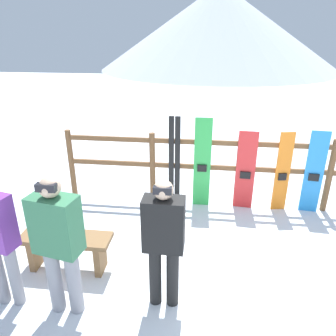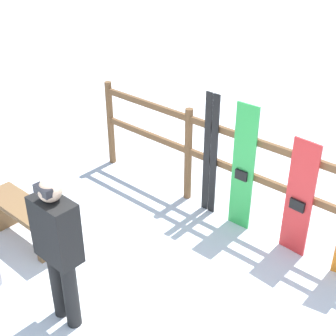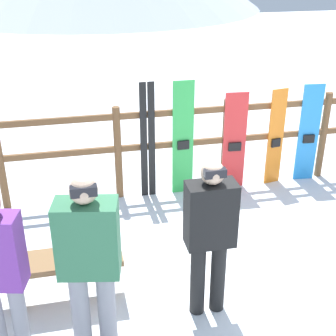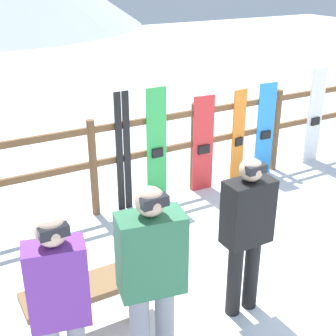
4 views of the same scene
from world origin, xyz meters
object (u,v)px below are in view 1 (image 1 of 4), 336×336
Objects in this scene: snowboard_green at (202,164)px; snowboard_blue at (314,173)px; bench at (66,245)px; snowboard_orange at (283,173)px; ski_pair_black at (174,162)px; person_plaid_green at (58,239)px; snowboard_red at (245,171)px; person_black at (164,237)px.

snowboard_blue is (1.83, -0.00, -0.08)m from snowboard_green.
snowboard_green is (1.66, 1.90, 0.43)m from bench.
snowboard_green reaches higher than snowboard_orange.
ski_pair_black is at bearing 58.19° from bench.
bench is 0.83× the size of snowboard_orange.
bench is 0.81× the size of snowboard_blue.
ski_pair_black is (0.92, 2.56, -0.13)m from person_plaid_green.
snowboard_red is 1.10m from snowboard_blue.
snowboard_blue is (0.50, 0.00, 0.02)m from snowboard_orange.
person_black reaches higher than snowboard_orange.
snowboard_green is 1.11× the size of snowboard_blue.
snowboard_orange is at bearing -0.11° from ski_pair_black.
person_black is 1.11× the size of snowboard_red.
snowboard_blue is (3.49, 1.90, 0.36)m from bench.
snowboard_green is (0.35, 2.33, -0.10)m from person_black.
person_plaid_green reaches higher than snowboard_green.
person_black is at bearing -125.84° from snowboard_orange.
bench is 3.99m from snowboard_blue.
snowboard_red is (1.08, 2.33, -0.20)m from person_black.
snowboard_red is 0.99× the size of snowboard_orange.
person_black is 2.34m from ski_pair_black.
bench is at bearing -141.46° from snowboard_red.
bench is 0.75× the size of person_black.
ski_pair_black is 1.14× the size of snowboard_orange.
bench is at bearing -147.58° from snowboard_orange.
person_plaid_green reaches higher than ski_pair_black.
snowboard_orange reaches higher than bench.
person_plaid_green is 3.74m from snowboard_orange.
ski_pair_black is 1.15× the size of snowboard_red.
ski_pair_black reaches higher than snowboard_orange.
person_plaid_green is 1.03× the size of snowboard_green.
snowboard_green reaches higher than snowboard_red.
ski_pair_black is at bearing 179.89° from snowboard_orange.
person_black is 0.97× the size of snowboard_green.
bench is 0.71× the size of person_plaid_green.
snowboard_green reaches higher than bench.
snowboard_orange is at bearing -0.01° from snowboard_green.
ski_pair_black reaches higher than snowboard_red.
bench is 0.73× the size of ski_pair_black.
person_plaid_green reaches higher than bench.
person_plaid_green is 2.72m from ski_pair_black.
snowboard_red is 0.61m from snowboard_orange.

